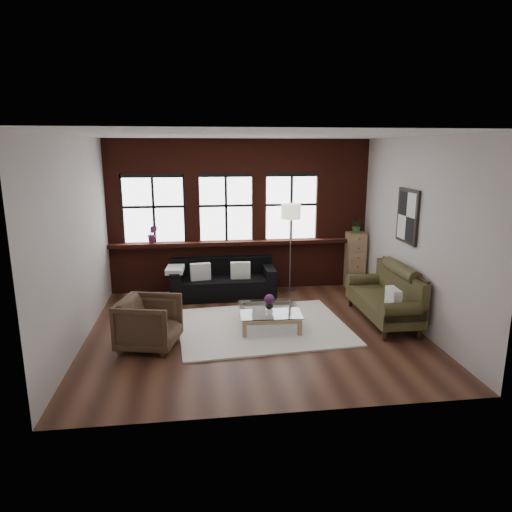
{
  "coord_description": "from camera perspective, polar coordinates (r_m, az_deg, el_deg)",
  "views": [
    {
      "loc": [
        -0.9,
        -7.15,
        2.99
      ],
      "look_at": [
        0.1,
        0.6,
        1.15
      ],
      "focal_mm": 32.0,
      "sensor_mm": 36.0,
      "label": 1
    }
  ],
  "objects": [
    {
      "name": "window_left",
      "position": [
        9.72,
        -12.67,
        5.6
      ],
      "size": [
        1.38,
        0.1,
        1.5
      ],
      "primitive_type": null,
      "color": "black",
      "rests_on": "brick_backwall"
    },
    {
      "name": "wall_right",
      "position": [
        8.15,
        19.41,
        2.67
      ],
      "size": [
        0.0,
        5.0,
        5.0
      ],
      "primitive_type": "plane",
      "rotation": [
        1.57,
        0.0,
        -1.57
      ],
      "color": "beige",
      "rests_on": "ground"
    },
    {
      "name": "armchair",
      "position": [
        7.23,
        -13.21,
        -8.17
      ],
      "size": [
        1.04,
        1.03,
        0.79
      ],
      "primitive_type": "imported",
      "rotation": [
        0.0,
        0.0,
        1.33
      ],
      "color": "#3F2E1F",
      "rests_on": "floor"
    },
    {
      "name": "wall_back",
      "position": [
        9.79,
        -2.02,
        5.08
      ],
      "size": [
        5.5,
        0.0,
        5.5
      ],
      "primitive_type": "plane",
      "rotation": [
        1.57,
        0.0,
        0.0
      ],
      "color": "beige",
      "rests_on": "ground"
    },
    {
      "name": "pillow_b",
      "position": [
        9.31,
        -1.96,
        -1.8
      ],
      "size": [
        0.41,
        0.16,
        0.34
      ],
      "primitive_type": "cube",
      "rotation": [
        0.0,
        0.0,
        -0.05
      ],
      "color": "silver",
      "rests_on": "dark_sofa"
    },
    {
      "name": "window_right",
      "position": [
        9.89,
        4.4,
        6.0
      ],
      "size": [
        1.38,
        0.1,
        1.5
      ],
      "primitive_type": null,
      "color": "black",
      "rests_on": "brick_backwall"
    },
    {
      "name": "brick_backwall",
      "position": [
        9.73,
        -1.98,
        5.03
      ],
      "size": [
        5.5,
        0.12,
        3.2
      ],
      "primitive_type": null,
      "color": "#451810",
      "rests_on": "floor"
    },
    {
      "name": "sill_ledge",
      "position": [
        9.74,
        -1.91,
        1.69
      ],
      "size": [
        5.5,
        0.3,
        0.08
      ],
      "primitive_type": "cube",
      "color": "#451810",
      "rests_on": "brick_backwall"
    },
    {
      "name": "vintage_settee",
      "position": [
        8.35,
        15.61,
        -4.55
      ],
      "size": [
        0.85,
        1.91,
        1.02
      ],
      "primitive_type": null,
      "color": "#3F391D",
      "rests_on": "floor"
    },
    {
      "name": "ceiling",
      "position": [
        7.21,
        -0.18,
        14.92
      ],
      "size": [
        5.5,
        5.5,
        0.0
      ],
      "primitive_type": "plane",
      "rotation": [
        3.14,
        0.0,
        0.0
      ],
      "color": "white",
      "rests_on": "ground"
    },
    {
      "name": "floor",
      "position": [
        7.8,
        -0.16,
        -9.28
      ],
      "size": [
        5.5,
        5.5,
        0.0
      ],
      "primitive_type": "plane",
      "color": "#3F2117",
      "rests_on": "ground"
    },
    {
      "name": "sill_plant",
      "position": [
        9.67,
        -12.82,
        2.67
      ],
      "size": [
        0.21,
        0.17,
        0.38
      ],
      "primitive_type": "imported",
      "rotation": [
        0.0,
        0.0,
        0.0
      ],
      "color": "#632259",
      "rests_on": "sill_ledge"
    },
    {
      "name": "window_mid",
      "position": [
        9.7,
        -3.77,
        5.87
      ],
      "size": [
        1.38,
        0.1,
        1.5
      ],
      "primitive_type": null,
      "color": "black",
      "rests_on": "brick_backwall"
    },
    {
      "name": "dark_sofa",
      "position": [
        9.43,
        -4.16,
        -2.83
      ],
      "size": [
        2.13,
        0.86,
        0.77
      ],
      "primitive_type": null,
      "color": "black",
      "rests_on": "floor"
    },
    {
      "name": "pillow_a",
      "position": [
        9.27,
        -6.95,
        -1.95
      ],
      "size": [
        0.42,
        0.2,
        0.34
      ],
      "primitive_type": "cube",
      "rotation": [
        0.0,
        0.0,
        0.17
      ],
      "color": "silver",
      "rests_on": "dark_sofa"
    },
    {
      "name": "wall_poster",
      "position": [
        8.36,
        18.44,
        4.73
      ],
      "size": [
        0.05,
        0.74,
        0.94
      ],
      "primitive_type": null,
      "color": "black",
      "rests_on": "wall_right"
    },
    {
      "name": "flowers",
      "position": [
        7.77,
        1.68,
        -5.42
      ],
      "size": [
        0.17,
        0.17,
        0.17
      ],
      "primitive_type": "sphere",
      "color": "#632259",
      "rests_on": "vase"
    },
    {
      "name": "potted_plant_top",
      "position": [
        10.08,
        12.47,
        3.78
      ],
      "size": [
        0.31,
        0.28,
        0.32
      ],
      "primitive_type": "imported",
      "rotation": [
        0.0,
        0.0,
        0.12
      ],
      "color": "#2D5923",
      "rests_on": "drawer_chest"
    },
    {
      "name": "wall_left",
      "position": [
        7.52,
        -21.47,
        1.66
      ],
      "size": [
        0.0,
        5.0,
        5.0
      ],
      "primitive_type": "plane",
      "rotation": [
        1.57,
        0.0,
        1.57
      ],
      "color": "beige",
      "rests_on": "ground"
    },
    {
      "name": "vase",
      "position": [
        7.8,
        1.68,
        -6.14
      ],
      "size": [
        0.16,
        0.16,
        0.14
      ],
      "primitive_type": "imported",
      "rotation": [
        0.0,
        0.0,
        0.28
      ],
      "color": "#B2B2B2",
      "rests_on": "coffee_table"
    },
    {
      "name": "coffee_table",
      "position": [
        7.89,
        1.67,
        -7.78
      ],
      "size": [
        1.06,
        1.06,
        0.34
      ],
      "primitive_type": null,
      "rotation": [
        0.0,
        0.0,
        -0.05
      ],
      "color": "#9F7D56",
      "rests_on": "shag_rug"
    },
    {
      "name": "wall_front",
      "position": [
        4.94,
        3.47,
        -3.12
      ],
      "size": [
        5.5,
        0.0,
        5.5
      ],
      "primitive_type": "plane",
      "rotation": [
        -1.57,
        0.0,
        0.0
      ],
      "color": "beige",
      "rests_on": "ground"
    },
    {
      "name": "pillow_settee",
      "position": [
        7.78,
        16.76,
        -5.11
      ],
      "size": [
        0.15,
        0.38,
        0.34
      ],
      "primitive_type": "cube",
      "rotation": [
        0.0,
        0.0,
        -0.03
      ],
      "color": "silver",
      "rests_on": "vintage_settee"
    },
    {
      "name": "shag_rug",
      "position": [
        7.92,
        0.84,
        -8.81
      ],
      "size": [
        2.99,
        2.43,
        0.03
      ],
      "primitive_type": "cube",
      "rotation": [
        0.0,
        0.0,
        0.08
      ],
      "color": "white",
      "rests_on": "floor"
    },
    {
      "name": "floor_lamp",
      "position": [
        9.62,
        4.32,
        1.34
      ],
      "size": [
        0.4,
        0.4,
        2.03
      ],
      "primitive_type": null,
      "color": "#A5A5A8",
      "rests_on": "floor"
    },
    {
      "name": "drawer_chest",
      "position": [
        10.23,
        12.26,
        -0.49
      ],
      "size": [
        0.38,
        0.38,
        1.23
      ],
      "primitive_type": "cube",
      "color": "#9F7D56",
      "rests_on": "floor"
    }
  ]
}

